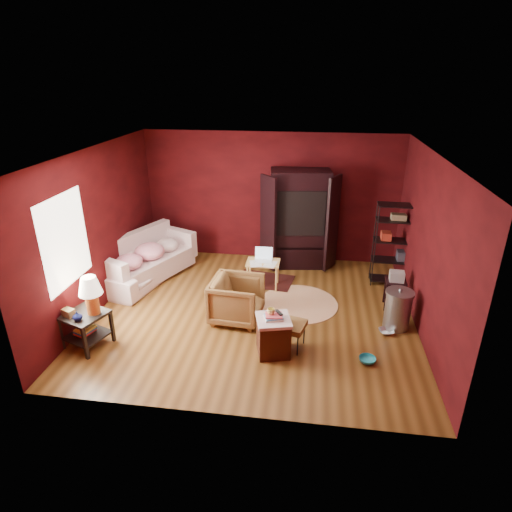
{
  "coord_description": "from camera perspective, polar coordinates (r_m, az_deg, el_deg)",
  "views": [
    {
      "loc": [
        0.94,
        -6.51,
        3.95
      ],
      "look_at": [
        0.0,
        0.2,
        1.0
      ],
      "focal_mm": 30.0,
      "sensor_mm": 36.0,
      "label": 1
    }
  ],
  "objects": [
    {
      "name": "sofa",
      "position": [
        8.95,
        -14.57,
        -0.46
      ],
      "size": [
        1.13,
        2.28,
        0.86
      ],
      "primitive_type": "imported",
      "rotation": [
        0.0,
        0.0,
        1.34
      ],
      "color": "silver",
      "rests_on": "ground"
    },
    {
      "name": "wire_shelving",
      "position": [
        8.72,
        18.13,
        1.87
      ],
      "size": [
        0.81,
        0.36,
        1.65
      ],
      "rotation": [
        0.0,
        0.0,
        -0.01
      ],
      "color": "black",
      "rests_on": "ground"
    },
    {
      "name": "mug",
      "position": [
        6.3,
        2.02,
        -7.3
      ],
      "size": [
        0.14,
        0.13,
        0.12
      ],
      "primitive_type": "imported",
      "rotation": [
        0.0,
        0.0,
        0.38
      ],
      "color": "#ECD873",
      "rests_on": "hamper"
    },
    {
      "name": "armchair",
      "position": [
        7.26,
        -2.57,
        -5.57
      ],
      "size": [
        0.83,
        0.88,
        0.84
      ],
      "primitive_type": "imported",
      "rotation": [
        0.0,
        0.0,
        1.49
      ],
      "color": "black",
      "rests_on": "ground"
    },
    {
      "name": "pet_bowl_steel",
      "position": [
        7.36,
        17.07,
        -9.02
      ],
      "size": [
        0.25,
        0.11,
        0.24
      ],
      "primitive_type": "imported",
      "rotation": [
        0.0,
        0.0,
        0.21
      ],
      "color": "silver",
      "rests_on": "ground"
    },
    {
      "name": "footstool",
      "position": [
        6.62,
        4.68,
        -9.33
      ],
      "size": [
        0.51,
        0.51,
        0.43
      ],
      "rotation": [
        0.0,
        0.0,
        -0.26
      ],
      "color": "black",
      "rests_on": "ground"
    },
    {
      "name": "room",
      "position": [
        7.05,
        -0.56,
        2.33
      ],
      "size": [
        5.54,
        5.04,
        2.84
      ],
      "color": "brown",
      "rests_on": "ground"
    },
    {
      "name": "small_stand",
      "position": [
        7.97,
        18.18,
        -3.16
      ],
      "size": [
        0.38,
        0.38,
        0.71
      ],
      "rotation": [
        0.0,
        0.0,
        -0.07
      ],
      "color": "black",
      "rests_on": "ground"
    },
    {
      "name": "trash_can",
      "position": [
        7.46,
        18.36,
        -6.76
      ],
      "size": [
        0.57,
        0.57,
        0.72
      ],
      "rotation": [
        0.0,
        0.0,
        -0.28
      ],
      "color": "gray",
      "rests_on": "ground"
    },
    {
      "name": "sofa_cushions",
      "position": [
        8.96,
        -14.42,
        -0.4
      ],
      "size": [
        1.58,
        2.24,
        0.88
      ],
      "rotation": [
        0.0,
        0.0,
        -0.41
      ],
      "color": "silver",
      "rests_on": "sofa"
    },
    {
      "name": "hamper",
      "position": [
        6.51,
        2.33,
        -10.48
      ],
      "size": [
        0.6,
        0.6,
        0.69
      ],
      "rotation": [
        0.0,
        0.0,
        0.25
      ],
      "color": "#491F11",
      "rests_on": "ground"
    },
    {
      "name": "laptop_desk",
      "position": [
        8.3,
        0.95,
        -1.12
      ],
      "size": [
        0.64,
        0.52,
        0.79
      ],
      "rotation": [
        0.0,
        0.0,
        0.01
      ],
      "color": "#FECA74",
      "rests_on": "ground"
    },
    {
      "name": "vase",
      "position": [
        6.88,
        -22.71,
        -7.42
      ],
      "size": [
        0.18,
        0.18,
        0.14
      ],
      "primitive_type": "imported",
      "rotation": [
        0.0,
        0.0,
        -0.35
      ],
      "color": "#0D1443",
      "rests_on": "side_table"
    },
    {
      "name": "rug_oriental",
      "position": [
        8.74,
        1.16,
        -3.25
      ],
      "size": [
        1.22,
        0.91,
        0.01
      ],
      "rotation": [
        0.0,
        0.0,
        -0.15
      ],
      "color": "#491613",
      "rests_on": "ground"
    },
    {
      "name": "pet_bowl_turquoise",
      "position": [
        6.62,
        14.7,
        -12.67
      ],
      "size": [
        0.26,
        0.17,
        0.25
      ],
      "primitive_type": "imported",
      "rotation": [
        0.0,
        0.0,
        -0.39
      ],
      "color": "#2AB1C7",
      "rests_on": "ground"
    },
    {
      "name": "rug_round",
      "position": [
        7.96,
        5.67,
        -6.3
      ],
      "size": [
        1.77,
        1.77,
        0.01
      ],
      "rotation": [
        0.0,
        0.0,
        0.26
      ],
      "color": "beige",
      "rests_on": "ground"
    },
    {
      "name": "side_table",
      "position": [
        6.96,
        -21.52,
        -6.13
      ],
      "size": [
        0.75,
        0.75,
        1.17
      ],
      "rotation": [
        0.0,
        0.0,
        -0.35
      ],
      "color": "black",
      "rests_on": "ground"
    },
    {
      "name": "tv_armoire",
      "position": [
        9.12,
        5.78,
        5.13
      ],
      "size": [
        1.64,
        1.0,
        2.1
      ],
      "rotation": [
        0.0,
        0.0,
        0.13
      ],
      "color": "black",
      "rests_on": "ground"
    }
  ]
}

